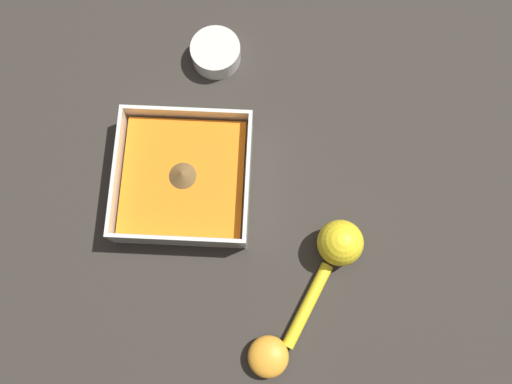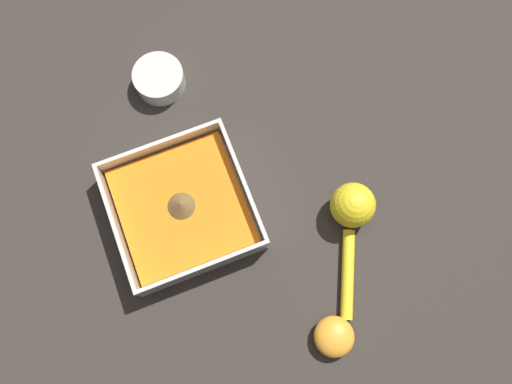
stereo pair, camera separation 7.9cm
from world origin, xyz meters
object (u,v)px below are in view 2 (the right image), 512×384
at_px(spice_bowl, 159,79).
at_px(lemon_squeezer, 352,214).
at_px(lemon_half, 334,337).
at_px(square_dish, 183,208).

distance_m(spice_bowl, lemon_squeezer, 0.40).
height_order(spice_bowl, lemon_squeezer, lemon_squeezer).
bearing_deg(lemon_half, lemon_squeezer, -31.29).
distance_m(square_dish, spice_bowl, 0.23).
bearing_deg(lemon_half, square_dish, 28.70).
height_order(square_dish, lemon_half, square_dish).
relative_size(square_dish, lemon_squeezer, 1.08).
distance_m(spice_bowl, lemon_half, 0.51).
relative_size(square_dish, lemon_half, 3.45).
bearing_deg(lemon_half, spice_bowl, 12.54).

